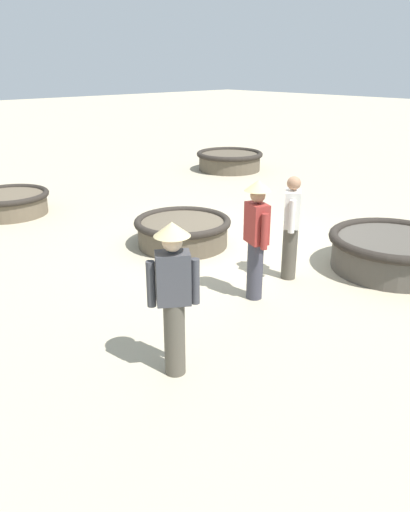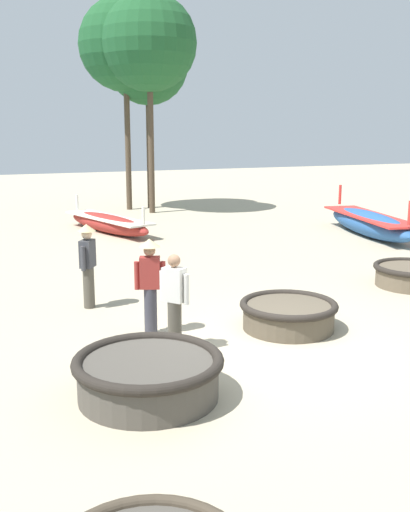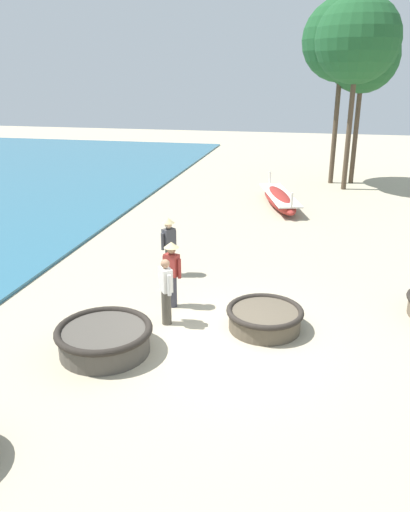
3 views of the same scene
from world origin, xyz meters
TOP-DOWN VIEW (x-y plane):
  - ground_plane at (0.00, 0.00)m, footprint 80.00×80.00m
  - coracle_front_right at (-2.42, -1.03)m, footprint 1.99×1.99m
  - coracle_far_left at (0.68, 0.66)m, footprint 1.73×1.73m
  - long_boat_red_hull at (7.96, 7.82)m, footprint 2.24×5.52m
  - long_boat_blue_hull at (0.16, 11.77)m, footprint 2.23×4.89m
  - fisherman_with_hat at (-1.64, 1.32)m, footprint 0.50×0.36m
  - fisherman_hauling at (-1.53, 0.42)m, footprint 0.38×0.44m
  - fisherman_crouching at (-2.29, 3.28)m, footprint 0.37×0.45m
  - tree_rightmost at (3.45, 17.42)m, footprint 3.46×3.46m
  - tree_leftmost at (2.42, 17.17)m, footprint 3.86×3.86m
  - tree_left_mid at (3.02, 15.78)m, footprint 3.82×3.82m

SIDE VIEW (x-z plane):
  - ground_plane at x=0.00m, z-range 0.00..0.00m
  - coracle_far_left at x=0.68m, z-range 0.02..0.53m
  - coracle_front_right at x=-2.42m, z-range 0.03..0.61m
  - long_boat_blue_hull at x=0.16m, z-range -0.23..0.86m
  - long_boat_red_hull at x=7.96m, z-range -0.31..1.13m
  - fisherman_hauling at x=-1.53m, z-range 0.05..1.62m
  - fisherman_with_hat at x=-1.64m, z-range 0.12..1.79m
  - fisherman_crouching at x=-2.29m, z-range 0.12..1.79m
  - tree_rightmost at x=3.45m, z-range 2.19..10.08m
  - tree_left_mid at x=3.02m, z-range 2.42..11.12m
  - tree_leftmost at x=2.42m, z-range 2.44..11.24m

